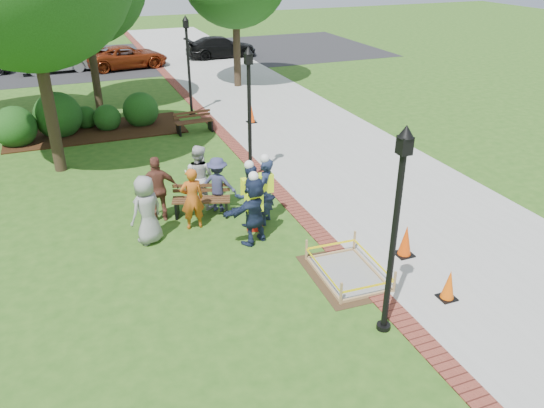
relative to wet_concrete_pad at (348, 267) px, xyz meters
name	(u,v)px	position (x,y,z in m)	size (l,w,h in m)	color
ground	(271,265)	(-1.51, 1.06, -0.23)	(100.00, 100.00, 0.00)	#285116
sidewalk	(294,123)	(3.49, 11.06, -0.22)	(6.00, 60.00, 0.02)	#9E9E99
brick_edging	(222,132)	(0.24, 11.06, -0.22)	(0.50, 60.00, 0.03)	maroon
mulch_bed	(97,131)	(-4.51, 13.06, -0.21)	(7.00, 3.00, 0.05)	#381E0F
parking_lot	(123,59)	(-1.51, 28.06, -0.23)	(36.00, 12.00, 0.01)	black
wet_concrete_pad	(348,267)	(0.00, 0.00, 0.00)	(1.79, 2.36, 0.55)	#47331E
bench_near	(202,206)	(-2.38, 4.21, 0.04)	(1.69, 1.00, 0.87)	#4E2A1A
bench_far	(195,126)	(-0.77, 11.45, 0.03)	(1.58, 0.62, 0.84)	brown
cone_front	(449,286)	(1.56, -1.61, 0.12)	(0.37, 0.37, 0.73)	black
cone_back	(406,242)	(1.72, 0.25, 0.17)	(0.42, 0.42, 0.83)	black
cone_far	(251,114)	(1.82, 11.83, 0.14)	(0.40, 0.40, 0.79)	black
toolbox	(255,227)	(-1.28, 2.83, -0.13)	(0.41, 0.23, 0.20)	#B4160D
lamp_near	(396,220)	(-0.26, -1.94, 2.25)	(0.28, 0.28, 4.26)	black
lamp_mid	(249,106)	(-0.26, 6.06, 2.25)	(0.28, 0.28, 4.26)	black
lamp_far	(188,58)	(-0.26, 14.06, 2.25)	(0.28, 0.28, 4.26)	black
shrub_a	(19,144)	(-7.44, 12.56, -0.23)	(1.61, 1.61, 1.61)	#193F12
shrub_b	(61,134)	(-5.87, 13.19, -0.23)	(1.86, 1.86, 1.86)	#193F12
shrub_c	(109,129)	(-4.01, 13.20, -0.23)	(1.11, 1.11, 1.11)	#193F12
shrub_d	(142,124)	(-2.60, 13.34, -0.23)	(1.49, 1.49, 1.49)	#193F12
shrub_e	(87,127)	(-4.83, 13.81, -0.23)	(0.96, 0.96, 0.96)	#193F12
casual_person_a	(147,210)	(-4.01, 3.27, 0.68)	(0.69, 0.61, 1.82)	gray
casual_person_b	(192,199)	(-2.77, 3.58, 0.63)	(0.56, 0.37, 1.73)	#B95215
casual_person_c	(199,177)	(-2.27, 4.79, 0.71)	(0.71, 0.68, 1.88)	silver
casual_person_d	(158,189)	(-3.52, 4.36, 0.70)	(0.63, 0.44, 1.87)	brown
casual_person_e	(218,184)	(-1.83, 4.36, 0.57)	(0.61, 0.55, 1.61)	#333559
hivis_worker_a	(254,208)	(-1.49, 2.26, 0.74)	(0.68, 0.56, 1.97)	#1B2047
hivis_worker_b	(265,190)	(-0.86, 3.14, 0.76)	(0.67, 0.71, 2.02)	#181F40
hivis_worker_c	(250,194)	(-1.29, 3.18, 0.70)	(0.60, 0.42, 1.89)	#182440
parked_car_b	(58,72)	(-5.66, 25.51, -0.23)	(4.58, 1.99, 1.49)	#999A9D
parked_car_c	(128,68)	(-1.56, 25.14, -0.23)	(4.51, 1.96, 1.47)	maroon
parked_car_d	(221,57)	(4.80, 26.30, -0.23)	(4.57, 1.99, 1.49)	black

